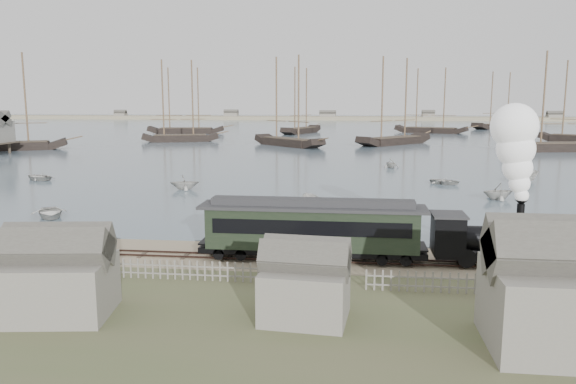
# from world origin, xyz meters

# --- Properties ---
(ground) EXTENTS (600.00, 600.00, 0.00)m
(ground) POSITION_xyz_m (0.00, 0.00, 0.00)
(ground) COLOR tan
(ground) RESTS_ON ground
(harbor_water) EXTENTS (600.00, 336.00, 0.06)m
(harbor_water) POSITION_xyz_m (0.00, 170.00, 0.03)
(harbor_water) COLOR #4E626F
(harbor_water) RESTS_ON ground
(rail_track) EXTENTS (120.00, 1.80, 0.16)m
(rail_track) POSITION_xyz_m (0.00, -2.00, 0.04)
(rail_track) COLOR #33221C
(rail_track) RESTS_ON ground
(picket_fence_west) EXTENTS (19.00, 0.10, 1.20)m
(picket_fence_west) POSITION_xyz_m (-6.50, -7.00, 0.00)
(picket_fence_west) COLOR gray
(picket_fence_west) RESTS_ON ground
(picket_fence_east) EXTENTS (15.00, 0.10, 1.20)m
(picket_fence_east) POSITION_xyz_m (12.50, -7.50, 0.00)
(picket_fence_east) COLOR gray
(picket_fence_east) RESTS_ON ground
(shed_left) EXTENTS (5.00, 4.00, 4.10)m
(shed_left) POSITION_xyz_m (-10.00, -13.00, 0.00)
(shed_left) COLOR gray
(shed_left) RESTS_ON ground
(shed_mid) EXTENTS (4.00, 3.50, 3.60)m
(shed_mid) POSITION_xyz_m (2.00, -12.00, 0.00)
(shed_mid) COLOR gray
(shed_mid) RESTS_ON ground
(shed_right) EXTENTS (6.00, 5.00, 5.10)m
(shed_right) POSITION_xyz_m (13.00, -14.00, 0.00)
(shed_right) COLOR gray
(shed_right) RESTS_ON ground
(far_spit) EXTENTS (500.00, 20.00, 1.80)m
(far_spit) POSITION_xyz_m (0.00, 250.00, 0.00)
(far_spit) COLOR tan
(far_spit) RESTS_ON ground
(locomotive) EXTENTS (7.93, 2.96, 9.88)m
(locomotive) POSITION_xyz_m (13.75, -2.00, 4.55)
(locomotive) COLOR black
(locomotive) RESTS_ON ground
(passenger_coach) EXTENTS (14.69, 2.83, 3.57)m
(passenger_coach) POSITION_xyz_m (1.54, -2.00, 2.25)
(passenger_coach) COLOR black
(passenger_coach) RESTS_ON ground
(beached_dinghy) EXTENTS (3.68, 4.17, 0.72)m
(beached_dinghy) POSITION_xyz_m (-19.86, -0.06, 0.36)
(beached_dinghy) COLOR #BBB9B2
(beached_dinghy) RESTS_ON ground
(rowboat_0) EXTENTS (5.30, 4.94, 0.89)m
(rowboat_0) POSITION_xyz_m (-22.68, 8.47, 0.51)
(rowboat_0) COLOR #BBB9B2
(rowboat_0) RESTS_ON harbor_water
(rowboat_1) EXTENTS (3.57, 3.88, 1.71)m
(rowboat_1) POSITION_xyz_m (-15.41, 25.01, 0.91)
(rowboat_1) COLOR #BBB9B2
(rowboat_1) RESTS_ON harbor_water
(rowboat_2) EXTENTS (4.31, 2.95, 1.56)m
(rowboat_2) POSITION_xyz_m (0.43, 13.57, 0.84)
(rowboat_2) COLOR #BBB9B2
(rowboat_2) RESTS_ON harbor_water
(rowboat_3) EXTENTS (4.07, 4.51, 0.77)m
(rowboat_3) POSITION_xyz_m (15.37, 32.80, 0.44)
(rowboat_3) COLOR #BBB9B2
(rowboat_3) RESTS_ON harbor_water
(rowboat_4) EXTENTS (3.84, 4.13, 1.78)m
(rowboat_4) POSITION_xyz_m (19.21, 22.54, 0.95)
(rowboat_4) COLOR #BBB9B2
(rowboat_4) RESTS_ON harbor_water
(rowboat_5) EXTENTS (3.54, 3.77, 1.45)m
(rowboat_5) POSITION_xyz_m (25.93, 35.51, 0.79)
(rowboat_5) COLOR #BBB9B2
(rowboat_5) RESTS_ON harbor_water
(rowboat_6) EXTENTS (4.40, 4.99, 0.86)m
(rowboat_6) POSITION_xyz_m (-36.72, 30.38, 0.49)
(rowboat_6) COLOR #BBB9B2
(rowboat_6) RESTS_ON harbor_water
(rowboat_7) EXTENTS (3.61, 3.45, 1.48)m
(rowboat_7) POSITION_xyz_m (9.72, 48.87, 0.80)
(rowboat_7) COLOR #BBB9B2
(rowboat_7) RESTS_ON harbor_water
(schooner_0) EXTENTS (22.73, 14.59, 20.00)m
(schooner_0) POSITION_xyz_m (-66.83, 70.10, 10.06)
(schooner_0) COLOR black
(schooner_0) RESTS_ON harbor_water
(schooner_1) EXTENTS (18.89, 9.76, 20.00)m
(schooner_1) POSITION_xyz_m (-38.70, 96.95, 10.06)
(schooner_1) COLOR black
(schooner_1) RESTS_ON harbor_water
(schooner_2) EXTENTS (18.05, 18.02, 20.00)m
(schooner_2) POSITION_xyz_m (-10.69, 87.41, 10.06)
(schooner_2) COLOR black
(schooner_2) RESTS_ON harbor_water
(schooner_3) EXTENTS (18.77, 20.07, 20.00)m
(schooner_3) POSITION_xyz_m (13.21, 94.84, 10.06)
(schooner_3) COLOR black
(schooner_3) RESTS_ON harbor_water
(schooner_4) EXTENTS (25.83, 10.40, 20.00)m
(schooner_4) POSITION_xyz_m (46.60, 81.68, 10.06)
(schooner_4) COLOR black
(schooner_4) RESTS_ON harbor_water
(schooner_6) EXTENTS (23.48, 9.07, 20.00)m
(schooner_6) POSITION_xyz_m (-47.33, 129.72, 10.06)
(schooner_6) COLOR black
(schooner_6) RESTS_ON harbor_water
(schooner_7) EXTENTS (11.61, 20.13, 20.00)m
(schooner_7) POSITION_xyz_m (-12.34, 134.44, 10.06)
(schooner_7) COLOR black
(schooner_7) RESTS_ON harbor_water
(schooner_8) EXTENTS (22.34, 13.12, 20.00)m
(schooner_8) POSITION_xyz_m (27.36, 140.90, 10.06)
(schooner_8) COLOR black
(schooner_8) RESTS_ON harbor_water
(schooner_9) EXTENTS (23.11, 21.17, 20.00)m
(schooner_9) POSITION_xyz_m (55.10, 170.63, 10.06)
(schooner_9) COLOR black
(schooner_9) RESTS_ON harbor_water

